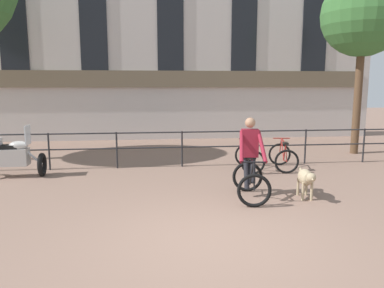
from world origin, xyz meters
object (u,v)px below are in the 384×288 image
cyclist_with_bike (250,162)px  dog (306,178)px  parked_motorcycle (11,156)px  parked_bicycle_near_lamp (249,158)px  parked_bicycle_mid_left (283,157)px

cyclist_with_bike → dog: (1.15, -0.24, -0.32)m
dog → parked_motorcycle: 7.32m
dog → parked_bicycle_near_lamp: parked_bicycle_near_lamp is taller
dog → parked_bicycle_mid_left: bearing=86.6°
parked_bicycle_near_lamp → parked_motorcycle: bearing=4.9°
dog → parked_bicycle_mid_left: size_ratio=0.82×
parked_motorcycle → parked_bicycle_mid_left: 7.33m
parked_bicycle_mid_left → parked_motorcycle: bearing=9.7°
dog → parked_motorcycle: size_ratio=0.62×
cyclist_with_bike → dog: cyclist_with_bike is taller
cyclist_with_bike → parked_motorcycle: size_ratio=1.06×
parked_motorcycle → parked_bicycle_near_lamp: 6.35m
parked_bicycle_mid_left → dog: bearing=88.9°
parked_motorcycle → parked_bicycle_mid_left: (7.32, 0.08, -0.20)m
cyclist_with_bike → parked_bicycle_near_lamp: bearing=83.1°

